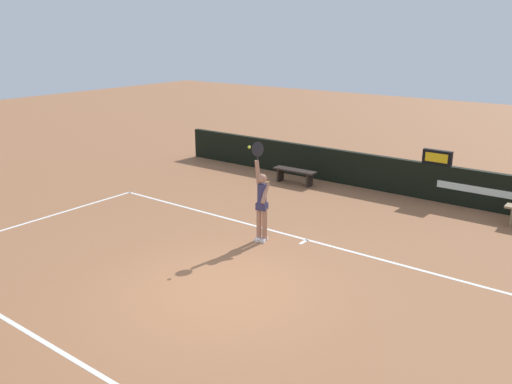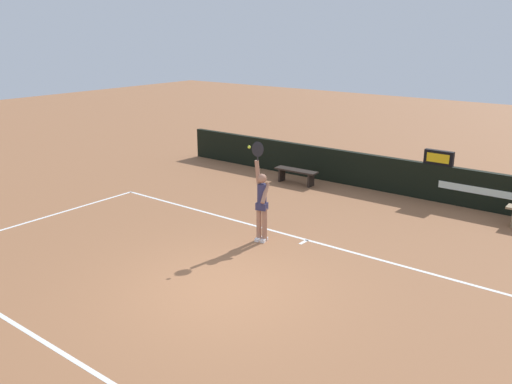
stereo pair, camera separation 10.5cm
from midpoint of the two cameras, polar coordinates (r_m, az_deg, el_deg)
ground_plane at (r=10.00m, az=-3.34°, el=-10.23°), size 60.00×60.00×0.00m
court_lines at (r=9.99m, az=-3.39°, el=-10.25°), size 12.33×6.03×0.00m
back_wall at (r=15.94m, az=14.70°, el=1.72°), size 15.47×0.18×1.04m
speed_display at (r=15.35m, az=19.23°, el=3.51°), size 0.79×0.16×0.40m
tennis_player at (r=11.76m, az=0.86°, el=-1.01°), size 0.46×0.37×2.29m
tennis_ball at (r=11.28m, az=-0.47°, el=4.85°), size 0.07×0.07×0.07m
courtside_bench_far at (r=16.43m, az=4.52°, el=2.04°), size 1.40×0.38×0.45m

